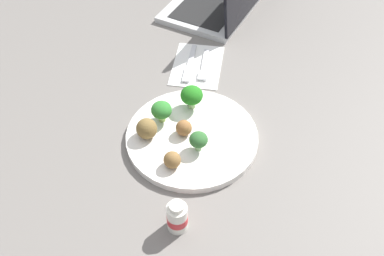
# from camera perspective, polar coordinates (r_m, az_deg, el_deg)

# --- Properties ---
(ground_plane) EXTENTS (4.00, 4.00, 0.00)m
(ground_plane) POSITION_cam_1_polar(r_m,az_deg,el_deg) (0.93, 0.00, -1.51)
(ground_plane) COLOR slate
(plate) EXTENTS (0.28, 0.28, 0.02)m
(plate) POSITION_cam_1_polar(r_m,az_deg,el_deg) (0.92, 0.00, -1.18)
(plate) COLOR white
(plate) RESTS_ON ground_plane
(broccoli_floret_far_rim) EXTENTS (0.04, 0.04, 0.05)m
(broccoli_floret_far_rim) POSITION_cam_1_polar(r_m,az_deg,el_deg) (0.93, -4.03, 2.33)
(broccoli_floret_far_rim) COLOR #A6CD6C
(broccoli_floret_far_rim) RESTS_ON plate
(broccoli_floret_back_left) EXTENTS (0.04, 0.04, 0.04)m
(broccoli_floret_back_left) POSITION_cam_1_polar(r_m,az_deg,el_deg) (0.87, 0.86, -1.59)
(broccoli_floret_back_left) COLOR #91BF80
(broccoli_floret_back_left) RESTS_ON plate
(broccoli_floret_front_left) EXTENTS (0.05, 0.05, 0.05)m
(broccoli_floret_front_left) POSITION_cam_1_polar(r_m,az_deg,el_deg) (0.95, -0.04, 4.27)
(broccoli_floret_front_left) COLOR #9CC37D
(broccoli_floret_front_left) RESTS_ON plate
(meatball_near_rim) EXTENTS (0.04, 0.04, 0.04)m
(meatball_near_rim) POSITION_cam_1_polar(r_m,az_deg,el_deg) (0.90, -5.97, -0.08)
(meatball_near_rim) COLOR brown
(meatball_near_rim) RESTS_ON plate
(meatball_back_left) EXTENTS (0.03, 0.03, 0.03)m
(meatball_back_left) POSITION_cam_1_polar(r_m,az_deg,el_deg) (0.85, -2.61, -4.21)
(meatball_back_left) COLOR brown
(meatball_back_left) RESTS_ON plate
(meatball_front_left) EXTENTS (0.03, 0.03, 0.03)m
(meatball_front_left) POSITION_cam_1_polar(r_m,az_deg,el_deg) (0.91, -1.08, 0.01)
(meatball_front_left) COLOR brown
(meatball_front_left) RESTS_ON plate
(napkin) EXTENTS (0.17, 0.12, 0.01)m
(napkin) POSITION_cam_1_polar(r_m,az_deg,el_deg) (1.11, 0.68, 8.27)
(napkin) COLOR white
(napkin) RESTS_ON ground_plane
(fork) EXTENTS (0.12, 0.02, 0.01)m
(fork) POSITION_cam_1_polar(r_m,az_deg,el_deg) (1.09, 1.58, 8.12)
(fork) COLOR silver
(fork) RESTS_ON napkin
(knife) EXTENTS (0.15, 0.02, 0.01)m
(knife) POSITION_cam_1_polar(r_m,az_deg,el_deg) (1.10, -0.31, 8.33)
(knife) COLOR silver
(knife) RESTS_ON napkin
(yogurt_bottle) EXTENTS (0.04, 0.04, 0.07)m
(yogurt_bottle) POSITION_cam_1_polar(r_m,az_deg,el_deg) (0.78, -1.95, -11.60)
(yogurt_bottle) COLOR white
(yogurt_bottle) RESTS_ON ground_plane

